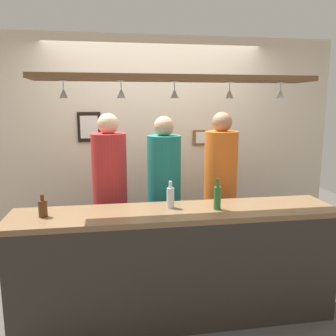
{
  "coord_description": "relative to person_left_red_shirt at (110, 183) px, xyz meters",
  "views": [
    {
      "loc": [
        -0.52,
        -3.07,
        1.83
      ],
      "look_at": [
        0.0,
        0.1,
        1.23
      ],
      "focal_mm": 37.47,
      "sensor_mm": 36.0,
      "label": 1
    }
  ],
  "objects": [
    {
      "name": "picture_frame_lower_pair",
      "position": [
        1.15,
        0.71,
        0.37
      ],
      "size": [
        0.3,
        0.02,
        0.18
      ],
      "color": "brown",
      "rests_on": "back_wall"
    },
    {
      "name": "picture_frame_caricature",
      "position": [
        -0.22,
        0.71,
        0.51
      ],
      "size": [
        0.26,
        0.02,
        0.34
      ],
      "color": "black",
      "rests_on": "back_wall"
    },
    {
      "name": "hanging_wineglass_center_left",
      "position": [
        0.53,
        -0.63,
        0.86
      ],
      "size": [
        0.07,
        0.07,
        0.13
      ],
      "color": "silver",
      "rests_on": "overhead_glass_rack"
    },
    {
      "name": "hanging_wineglass_far_left",
      "position": [
        -0.32,
        -0.6,
        0.86
      ],
      "size": [
        0.07,
        0.07,
        0.13
      ],
      "color": "silver",
      "rests_on": "overhead_glass_rack"
    },
    {
      "name": "bottle_soda_clear",
      "position": [
        0.5,
        -0.62,
        0.0
      ],
      "size": [
        0.06,
        0.06,
        0.23
      ],
      "color": "silver",
      "rests_on": "bar_counter"
    },
    {
      "name": "person_left_red_shirt",
      "position": [
        0.0,
        0.0,
        0.0
      ],
      "size": [
        0.34,
        0.34,
        1.74
      ],
      "color": "#2D334C",
      "rests_on": "ground_plane"
    },
    {
      "name": "person_right_orange_shirt",
      "position": [
        1.14,
        -0.0,
        0.0
      ],
      "size": [
        0.34,
        0.34,
        1.74
      ],
      "color": "#2D334C",
      "rests_on": "ground_plane"
    },
    {
      "name": "overhead_glass_rack",
      "position": [
        0.54,
        -0.65,
        0.97
      ],
      "size": [
        2.2,
        0.36,
        0.04
      ],
      "primitive_type": "cube",
      "color": "brown"
    },
    {
      "name": "back_wall",
      "position": [
        0.54,
        0.75,
        0.25
      ],
      "size": [
        4.4,
        0.06,
        2.6
      ],
      "primitive_type": "cube",
      "color": "beige",
      "rests_on": "ground_plane"
    },
    {
      "name": "bottle_beer_brown_stubby",
      "position": [
        -0.51,
        -0.7,
        -0.02
      ],
      "size": [
        0.07,
        0.07,
        0.18
      ],
      "color": "#512D14",
      "rests_on": "bar_counter"
    },
    {
      "name": "person_middle_teal_shirt",
      "position": [
        0.55,
        -0.0,
        -0.02
      ],
      "size": [
        0.34,
        0.34,
        1.7
      ],
      "color": "#2D334C",
      "rests_on": "ground_plane"
    },
    {
      "name": "hanging_wineglass_left",
      "position": [
        0.11,
        -0.67,
        0.86
      ],
      "size": [
        0.07,
        0.07,
        0.13
      ],
      "color": "silver",
      "rests_on": "overhead_glass_rack"
    },
    {
      "name": "bar_counter",
      "position": [
        0.54,
        -0.85,
        -0.4
      ],
      "size": [
        2.7,
        0.55,
        0.96
      ],
      "color": "brown",
      "rests_on": "ground_plane"
    },
    {
      "name": "ground_plane",
      "position": [
        0.54,
        -0.35,
        -1.05
      ],
      "size": [
        8.0,
        8.0,
        0.0
      ],
      "primitive_type": "plane",
      "color": "#4C4742"
    },
    {
      "name": "bottle_beer_green_import",
      "position": [
        0.88,
        -0.73,
        0.02
      ],
      "size": [
        0.06,
        0.06,
        0.26
      ],
      "color": "#336B2D",
      "rests_on": "bar_counter"
    },
    {
      "name": "hanging_wineglass_center",
      "position": [
        0.98,
        -0.64,
        0.86
      ],
      "size": [
        0.07,
        0.07,
        0.13
      ],
      "color": "silver",
      "rests_on": "overhead_glass_rack"
    },
    {
      "name": "hanging_wineglass_center_right",
      "position": [
        1.4,
        -0.69,
        0.86
      ],
      "size": [
        0.07,
        0.07,
        0.13
      ],
      "color": "silver",
      "rests_on": "overhead_glass_rack"
    }
  ]
}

